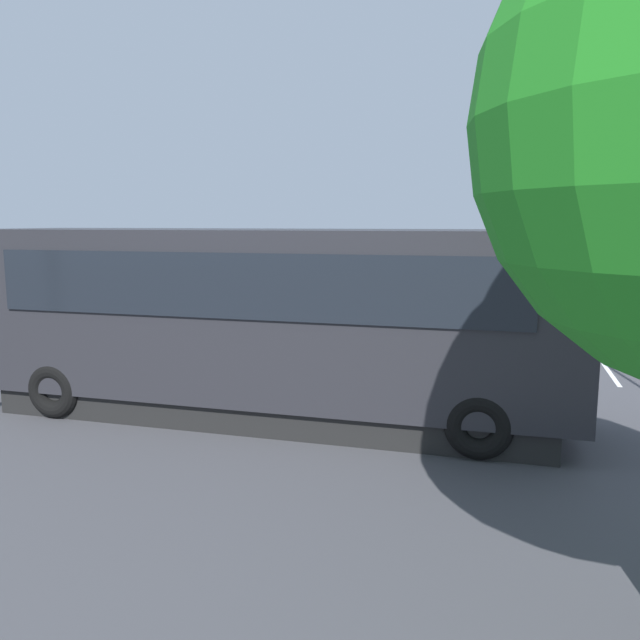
{
  "coord_description": "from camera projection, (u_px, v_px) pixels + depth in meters",
  "views": [
    {
      "loc": [
        -1.59,
        14.53,
        3.38
      ],
      "look_at": [
        2.11,
        0.14,
        1.1
      ],
      "focal_mm": 36.09,
      "sensor_mm": 36.0,
      "label": 1
    }
  ],
  "objects": [
    {
      "name": "spectator_left",
      "position": [
        304.0,
        328.0,
        14.0
      ],
      "size": [
        0.57,
        0.38,
        1.81
      ],
      "color": "black",
      "rests_on": "ground_plane"
    },
    {
      "name": "bay_line_d",
      "position": [
        308.0,
        348.0,
        17.35
      ],
      "size": [
        0.17,
        3.76,
        0.01
      ],
      "color": "white",
      "rests_on": "ground_plane"
    },
    {
      "name": "bay_line_c",
      "position": [
        399.0,
        352.0,
        16.74
      ],
      "size": [
        0.18,
        4.21,
        0.01
      ],
      "color": "white",
      "rests_on": "ground_plane"
    },
    {
      "name": "parked_motorcycle_silver",
      "position": [
        267.0,
        360.0,
        13.55
      ],
      "size": [
        2.05,
        0.58,
        0.99
      ],
      "color": "black",
      "rests_on": "ground_plane"
    },
    {
      "name": "bay_line_b",
      "position": [
        497.0,
        357.0,
        16.13
      ],
      "size": [
        0.17,
        3.66,
        0.01
      ],
      "color": "white",
      "rests_on": "ground_plane"
    },
    {
      "name": "ground_plane",
      "position": [
        410.0,
        370.0,
        14.81
      ],
      "size": [
        80.0,
        80.0,
        0.0
      ],
      "primitive_type": "plane",
      "color": "#424247"
    },
    {
      "name": "bay_line_a",
      "position": [
        603.0,
        363.0,
        15.53
      ],
      "size": [
        0.19,
        4.79,
        0.01
      ],
      "color": "white",
      "rests_on": "ground_plane"
    },
    {
      "name": "spectator_centre",
      "position": [
        246.0,
        328.0,
        14.27
      ],
      "size": [
        0.57,
        0.33,
        1.74
      ],
      "color": "black",
      "rests_on": "ground_plane"
    },
    {
      "name": "stunt_motorcycle",
      "position": [
        309.0,
        327.0,
        16.99
      ],
      "size": [
        2.04,
        0.65,
        1.23
      ],
      "color": "black",
      "rests_on": "ground_plane"
    },
    {
      "name": "spectator_far_left",
      "position": [
        357.0,
        335.0,
        13.6
      ],
      "size": [
        0.57,
        0.38,
        1.7
      ],
      "color": "black",
      "rests_on": "ground_plane"
    },
    {
      "name": "tour_bus",
      "position": [
        270.0,
        324.0,
        11.04
      ],
      "size": [
        10.26,
        2.82,
        3.25
      ],
      "color": "#26262B",
      "rests_on": "ground_plane"
    }
  ]
}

